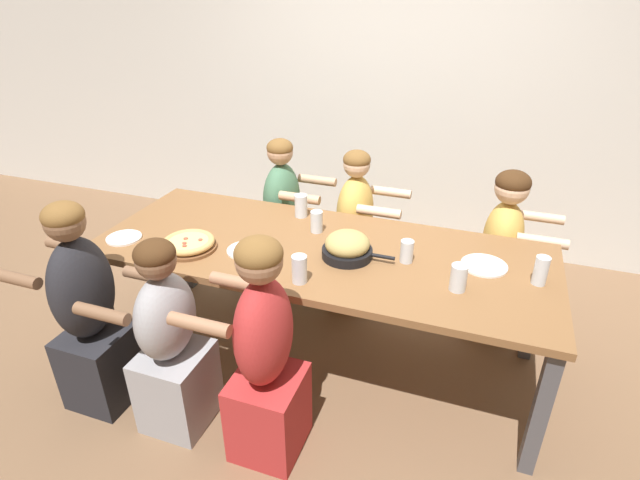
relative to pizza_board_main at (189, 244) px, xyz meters
name	(u,v)px	position (x,y,z in m)	size (l,w,h in m)	color
ground_plane	(320,355)	(0.68, 0.25, -0.80)	(18.00, 18.00, 0.00)	brown
restaurant_back_panel	(398,49)	(0.68, 2.04, 0.80)	(10.00, 0.06, 3.20)	silver
dining_table	(320,259)	(0.68, 0.25, -0.10)	(2.52, 0.98, 0.76)	brown
pizza_board_main	(189,244)	(0.00, 0.00, 0.00)	(0.30, 0.30, 0.06)	brown
skillet_bowl	(347,247)	(0.85, 0.21, 0.03)	(0.39, 0.27, 0.15)	black
empty_plate_a	(246,250)	(0.31, 0.08, -0.02)	(0.21, 0.21, 0.02)	white
empty_plate_b	(484,265)	(1.54, 0.35, -0.02)	(0.24, 0.24, 0.02)	white
empty_plate_c	(124,238)	(-0.42, -0.02, -0.02)	(0.20, 0.20, 0.02)	white
drinking_glass_a	(407,251)	(1.15, 0.26, 0.03)	(0.07, 0.07, 0.12)	silver
drinking_glass_b	(299,271)	(0.70, -0.11, 0.03)	(0.08, 0.08, 0.14)	silver
drinking_glass_c	(301,207)	(0.43, 0.60, 0.03)	(0.08, 0.08, 0.14)	silver
drinking_glass_d	(317,223)	(0.59, 0.43, 0.02)	(0.07, 0.07, 0.13)	silver
drinking_glass_e	(459,278)	(1.43, 0.08, 0.04)	(0.08, 0.08, 0.13)	silver
drinking_glass_f	(541,272)	(1.80, 0.27, 0.04)	(0.07, 0.07, 0.15)	silver
diner_near_midleft	(170,345)	(0.15, -0.46, -0.31)	(0.51, 0.40, 1.07)	#99999E
diner_near_left	(89,317)	(-0.34, -0.46, -0.25)	(0.51, 0.40, 1.18)	#232328
diner_far_center	(354,235)	(0.68, 0.96, -0.29)	(0.51, 0.40, 1.11)	gold
diner_far_right	(499,258)	(1.64, 0.96, -0.29)	(0.51, 0.40, 1.09)	gold
diner_near_center	(265,360)	(0.66, -0.46, -0.25)	(0.51, 0.40, 1.17)	#B22D2D
diner_far_midleft	(283,222)	(0.14, 0.96, -0.28)	(0.51, 0.40, 1.13)	#477556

